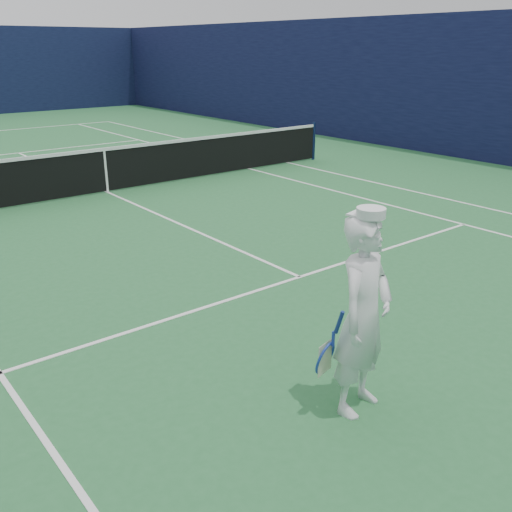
{
  "coord_description": "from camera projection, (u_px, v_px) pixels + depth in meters",
  "views": [
    {
      "loc": [
        -5.18,
        -11.92,
        3.12
      ],
      "look_at": [
        -1.69,
        -7.52,
        1.04
      ],
      "focal_mm": 40.0,
      "sensor_mm": 36.0,
      "label": 1
    }
  ],
  "objects": [
    {
      "name": "ground",
      "position": [
        108.0,
        192.0,
        12.86
      ],
      "size": [
        80.0,
        80.0,
        0.0
      ],
      "primitive_type": "plane",
      "color": "#276736",
      "rests_on": "ground"
    },
    {
      "name": "tennis_net",
      "position": [
        106.0,
        168.0,
        12.67
      ],
      "size": [
        12.88,
        0.09,
        1.07
      ],
      "color": "#141E4C",
      "rests_on": "ground"
    },
    {
      "name": "court_markings",
      "position": [
        108.0,
        192.0,
        12.86
      ],
      "size": [
        11.03,
        23.83,
        0.01
      ],
      "color": "white",
      "rests_on": "ground"
    },
    {
      "name": "windscreen_fence",
      "position": [
        99.0,
        101.0,
        12.17
      ],
      "size": [
        20.12,
        36.12,
        4.0
      ],
      "color": "#0E1333",
      "rests_on": "ground"
    },
    {
      "name": "tennis_player",
      "position": [
        363.0,
        316.0,
        4.93
      ],
      "size": [
        0.85,
        0.58,
        1.89
      ],
      "rotation": [
        0.0,
        0.0,
        0.24
      ],
      "color": "white",
      "rests_on": "ground"
    }
  ]
}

